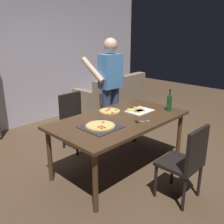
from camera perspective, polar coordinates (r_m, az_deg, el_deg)
The scene contains 12 objects.
ground_plane at distance 3.65m, azimuth 1.73°, elevation -12.54°, with size 12.00×12.00×0.00m, color brown.
back_wall at distance 5.28m, azimuth -19.86°, elevation 12.04°, with size 6.40×0.10×2.80m, color #BCB7C6.
dining_table at distance 3.36m, azimuth 1.83°, elevation -2.42°, with size 1.84×1.02×0.75m.
chair_near_camera at distance 2.91m, azimuth 16.63°, elevation -10.32°, with size 0.42×0.42×0.90m.
chair_far_side at distance 4.11m, azimuth -8.46°, elevation -1.26°, with size 0.42×0.42×0.90m.
couch at distance 6.09m, azimuth 0.14°, elevation 3.28°, with size 1.75×0.96×0.85m.
person_serving_pizza at distance 4.20m, azimuth -0.46°, elevation 6.23°, with size 0.55×0.54×1.75m.
pepperoni_pizza_on_tray at distance 3.01m, azimuth -2.66°, elevation -3.25°, with size 0.42×0.42×0.04m.
pizza_slices_on_towel at distance 3.63m, azimuth 5.96°, elevation 0.37°, with size 0.36×0.29×0.03m.
wine_bottle at distance 3.69m, azimuth 12.89°, elevation 2.04°, with size 0.07×0.07×0.32m.
kitchen_scissors at distance 3.21m, azimuth 6.31°, elevation -2.15°, with size 0.19×0.15×0.01m.
second_pizza_plain at distance 3.58m, azimuth -0.52°, elevation 0.21°, with size 0.30×0.30×0.03m.
Camera 1 is at (-2.32, -2.12, 1.86)m, focal length 40.23 mm.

